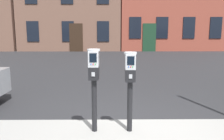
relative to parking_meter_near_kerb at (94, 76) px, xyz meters
The scene contains 3 objects.
ground_plane 1.36m from the parking_meter_near_kerb, 25.98° to the left, with size 160.00×160.00×0.00m, color #28282B.
parking_meter_near_kerb is the anchor object (origin of this frame).
parking_meter_twin_adjacent 0.62m from the parking_meter_near_kerb, ahead, with size 0.22×0.25×1.40m.
Camera 1 is at (-0.41, -4.47, 1.99)m, focal length 39.83 mm.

